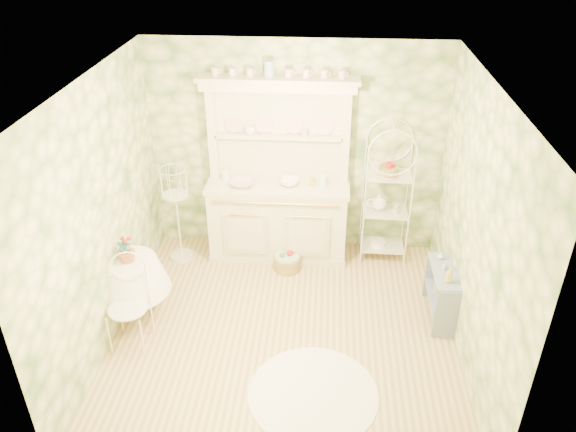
# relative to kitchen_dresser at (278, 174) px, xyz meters

# --- Properties ---
(floor) EXTENTS (3.60, 3.60, 0.00)m
(floor) POSITION_rel_kitchen_dresser_xyz_m (0.20, -1.52, -1.15)
(floor) COLOR tan
(floor) RESTS_ON ground
(ceiling) EXTENTS (3.60, 3.60, 0.00)m
(ceiling) POSITION_rel_kitchen_dresser_xyz_m (0.20, -1.52, 1.56)
(ceiling) COLOR white
(ceiling) RESTS_ON floor
(wall_left) EXTENTS (3.60, 3.60, 0.00)m
(wall_left) POSITION_rel_kitchen_dresser_xyz_m (-1.60, -1.52, 0.21)
(wall_left) COLOR beige
(wall_left) RESTS_ON floor
(wall_right) EXTENTS (3.60, 3.60, 0.00)m
(wall_right) POSITION_rel_kitchen_dresser_xyz_m (2.00, -1.52, 0.21)
(wall_right) COLOR beige
(wall_right) RESTS_ON floor
(wall_back) EXTENTS (3.60, 3.60, 0.00)m
(wall_back) POSITION_rel_kitchen_dresser_xyz_m (0.20, 0.28, 0.21)
(wall_back) COLOR beige
(wall_back) RESTS_ON floor
(wall_front) EXTENTS (3.60, 3.60, 0.00)m
(wall_front) POSITION_rel_kitchen_dresser_xyz_m (0.20, -3.32, 0.21)
(wall_front) COLOR beige
(wall_front) RESTS_ON floor
(kitchen_dresser) EXTENTS (1.87, 0.61, 2.29)m
(kitchen_dresser) POSITION_rel_kitchen_dresser_xyz_m (0.00, 0.00, 0.00)
(kitchen_dresser) COLOR #EBE3C4
(kitchen_dresser) RESTS_ON floor
(bakers_rack) EXTENTS (0.54, 0.39, 1.73)m
(bakers_rack) POSITION_rel_kitchen_dresser_xyz_m (1.33, 0.06, -0.28)
(bakers_rack) COLOR white
(bakers_rack) RESTS_ON floor
(side_shelf) EXTENTS (0.28, 0.73, 0.62)m
(side_shelf) POSITION_rel_kitchen_dresser_xyz_m (1.88, -1.13, -0.83)
(side_shelf) COLOR #7883A3
(side_shelf) RESTS_ON floor
(round_table) EXTENTS (0.82, 0.82, 0.75)m
(round_table) POSITION_rel_kitchen_dresser_xyz_m (-1.48, -1.34, -0.77)
(round_table) COLOR white
(round_table) RESTS_ON floor
(cafe_chair) EXTENTS (0.51, 0.51, 0.94)m
(cafe_chair) POSITION_rel_kitchen_dresser_xyz_m (-1.37, -1.80, -0.67)
(cafe_chair) COLOR white
(cafe_chair) RESTS_ON floor
(birdcage_stand) EXTENTS (0.34, 0.34, 1.37)m
(birdcage_stand) POSITION_rel_kitchen_dresser_xyz_m (-1.24, -0.19, -0.46)
(birdcage_stand) COLOR white
(birdcage_stand) RESTS_ON floor
(floor_basket) EXTENTS (0.38, 0.38, 0.22)m
(floor_basket) POSITION_rel_kitchen_dresser_xyz_m (0.14, -0.35, -1.03)
(floor_basket) COLOR #9F8148
(floor_basket) RESTS_ON floor
(lace_rug) EXTENTS (1.48, 1.48, 0.01)m
(lace_rug) POSITION_rel_kitchen_dresser_xyz_m (0.54, -2.36, -1.14)
(lace_rug) COLOR white
(lace_rug) RESTS_ON floor
(bowl_floral) EXTENTS (0.31, 0.31, 0.07)m
(bowl_floral) POSITION_rel_kitchen_dresser_xyz_m (-0.42, -0.09, -0.13)
(bowl_floral) COLOR white
(bowl_floral) RESTS_ON kitchen_dresser
(bowl_white) EXTENTS (0.32, 0.32, 0.08)m
(bowl_white) POSITION_rel_kitchen_dresser_xyz_m (0.14, -0.01, -0.13)
(bowl_white) COLOR white
(bowl_white) RESTS_ON kitchen_dresser
(cup_left) EXTENTS (0.16, 0.16, 0.10)m
(cup_left) POSITION_rel_kitchen_dresser_xyz_m (-0.34, 0.16, 0.47)
(cup_left) COLOR white
(cup_left) RESTS_ON kitchen_dresser
(cup_right) EXTENTS (0.12, 0.12, 0.09)m
(cup_right) POSITION_rel_kitchen_dresser_xyz_m (0.31, 0.14, 0.47)
(cup_right) COLOR white
(cup_right) RESTS_ON kitchen_dresser
(potted_geranium) EXTENTS (0.16, 0.12, 0.27)m
(potted_geranium) POSITION_rel_kitchen_dresser_xyz_m (-1.48, -1.37, -0.30)
(potted_geranium) COLOR #3F7238
(potted_geranium) RESTS_ON round_table
(bottle_amber) EXTENTS (0.09, 0.09, 0.18)m
(bottle_amber) POSITION_rel_kitchen_dresser_xyz_m (1.88, -1.33, -0.46)
(bottle_amber) COLOR gold
(bottle_amber) RESTS_ON side_shelf
(bottle_blue) EXTENTS (0.06, 0.06, 0.10)m
(bottle_blue) POSITION_rel_kitchen_dresser_xyz_m (1.88, -1.11, -0.49)
(bottle_blue) COLOR #93A6CE
(bottle_blue) RESTS_ON side_shelf
(bottle_glass) EXTENTS (0.09, 0.09, 0.09)m
(bottle_glass) POSITION_rel_kitchen_dresser_xyz_m (1.87, -0.91, -0.50)
(bottle_glass) COLOR silver
(bottle_glass) RESTS_ON side_shelf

